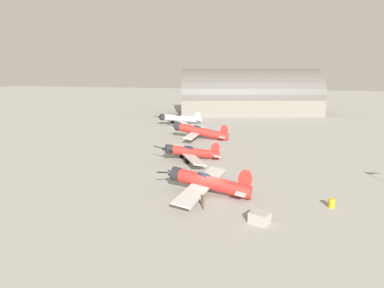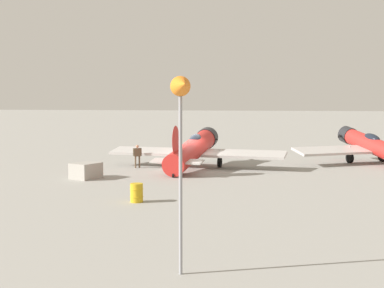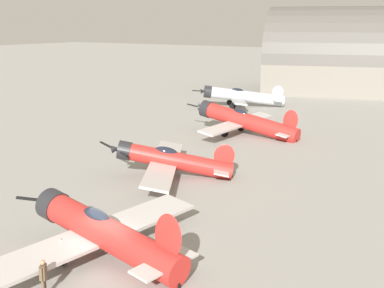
{
  "view_description": "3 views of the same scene",
  "coord_description": "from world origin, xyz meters",
  "px_view_note": "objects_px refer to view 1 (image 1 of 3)",
  "views": [
    {
      "loc": [
        -6.52,
        34.48,
        13.46
      ],
      "look_at": [
        6.61,
        -17.42,
        1.6
      ],
      "focal_mm": 31.73,
      "sensor_mm": 36.0,
      "label": 1
    },
    {
      "loc": [
        -36.29,
        -6.71,
        4.92
      ],
      "look_at": [
        0.0,
        0.0,
        1.8
      ],
      "focal_mm": 49.15,
      "sensor_mm": 36.0,
      "label": 2
    },
    {
      "loc": [
        -16.11,
        17.86,
        11.17
      ],
      "look_at": [
        6.61,
        -17.42,
        1.6
      ],
      "focal_mm": 50.53,
      "sensor_mm": 36.0,
      "label": 3
    }
  ],
  "objects_px": {
    "ground_crew_mechanic": "(203,199)",
    "airplane_outer_stand": "(180,119)",
    "airplane_foreground": "(207,182)",
    "equipment_crate": "(260,218)",
    "fuel_drum": "(332,203)",
    "airplane_mid_apron": "(191,152)",
    "airplane_far_line": "(200,131)"
  },
  "relations": [
    {
      "from": "airplane_mid_apron",
      "to": "equipment_crate",
      "type": "xyz_separation_m",
      "value": [
        -11.24,
        18.95,
        -0.81
      ]
    },
    {
      "from": "airplane_mid_apron",
      "to": "fuel_drum",
      "type": "relative_size",
      "value": 13.36
    },
    {
      "from": "airplane_far_line",
      "to": "equipment_crate",
      "type": "height_order",
      "value": "airplane_far_line"
    },
    {
      "from": "airplane_outer_stand",
      "to": "ground_crew_mechanic",
      "type": "relative_size",
      "value": 6.19
    },
    {
      "from": "airplane_far_line",
      "to": "fuel_drum",
      "type": "height_order",
      "value": "airplane_far_line"
    },
    {
      "from": "airplane_foreground",
      "to": "fuel_drum",
      "type": "bearing_deg",
      "value": -176.41
    },
    {
      "from": "airplane_mid_apron",
      "to": "ground_crew_mechanic",
      "type": "relative_size",
      "value": 7.28
    },
    {
      "from": "airplane_outer_stand",
      "to": "ground_crew_mechanic",
      "type": "bearing_deg",
      "value": 73.71
    },
    {
      "from": "airplane_far_line",
      "to": "airplane_foreground",
      "type": "bearing_deg",
      "value": 105.24
    },
    {
      "from": "airplane_foreground",
      "to": "ground_crew_mechanic",
      "type": "bearing_deg",
      "value": 102.01
    },
    {
      "from": "ground_crew_mechanic",
      "to": "airplane_outer_stand",
      "type": "bearing_deg",
      "value": -105.5
    },
    {
      "from": "airplane_mid_apron",
      "to": "equipment_crate",
      "type": "relative_size",
      "value": 5.89
    },
    {
      "from": "equipment_crate",
      "to": "airplane_foreground",
      "type": "bearing_deg",
      "value": -44.06
    },
    {
      "from": "airplane_far_line",
      "to": "fuel_drum",
      "type": "distance_m",
      "value": 36.12
    },
    {
      "from": "airplane_far_line",
      "to": "equipment_crate",
      "type": "relative_size",
      "value": 6.11
    },
    {
      "from": "airplane_foreground",
      "to": "ground_crew_mechanic",
      "type": "height_order",
      "value": "airplane_foreground"
    },
    {
      "from": "airplane_mid_apron",
      "to": "airplane_outer_stand",
      "type": "xyz_separation_m",
      "value": [
        11.08,
        -32.16,
        0.19
      ]
    },
    {
      "from": "airplane_foreground",
      "to": "airplane_far_line",
      "type": "bearing_deg",
      "value": -69.73
    },
    {
      "from": "airplane_foreground",
      "to": "ground_crew_mechanic",
      "type": "xyz_separation_m",
      "value": [
        -0.44,
        4.08,
        -0.37
      ]
    },
    {
      "from": "equipment_crate",
      "to": "fuel_drum",
      "type": "bearing_deg",
      "value": -141.92
    },
    {
      "from": "fuel_drum",
      "to": "airplane_mid_apron",
      "type": "bearing_deg",
      "value": -37.18
    },
    {
      "from": "airplane_mid_apron",
      "to": "ground_crew_mechanic",
      "type": "distance_m",
      "value": 18.16
    },
    {
      "from": "airplane_foreground",
      "to": "airplane_mid_apron",
      "type": "distance_m",
      "value": 14.17
    },
    {
      "from": "ground_crew_mechanic",
      "to": "airplane_far_line",
      "type": "bearing_deg",
      "value": -110.8
    },
    {
      "from": "airplane_mid_apron",
      "to": "ground_crew_mechanic",
      "type": "height_order",
      "value": "airplane_mid_apron"
    },
    {
      "from": "ground_crew_mechanic",
      "to": "airplane_mid_apron",
      "type": "bearing_deg",
      "value": -105.97
    },
    {
      "from": "airplane_mid_apron",
      "to": "equipment_crate",
      "type": "distance_m",
      "value": 22.05
    },
    {
      "from": "airplane_outer_stand",
      "to": "airplane_mid_apron",
      "type": "bearing_deg",
      "value": 73.96
    },
    {
      "from": "airplane_outer_stand",
      "to": "equipment_crate",
      "type": "height_order",
      "value": "airplane_outer_stand"
    },
    {
      "from": "airplane_outer_stand",
      "to": "fuel_drum",
      "type": "height_order",
      "value": "airplane_outer_stand"
    },
    {
      "from": "equipment_crate",
      "to": "fuel_drum",
      "type": "distance_m",
      "value": 8.58
    },
    {
      "from": "airplane_outer_stand",
      "to": "equipment_crate",
      "type": "distance_m",
      "value": 55.78
    }
  ]
}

